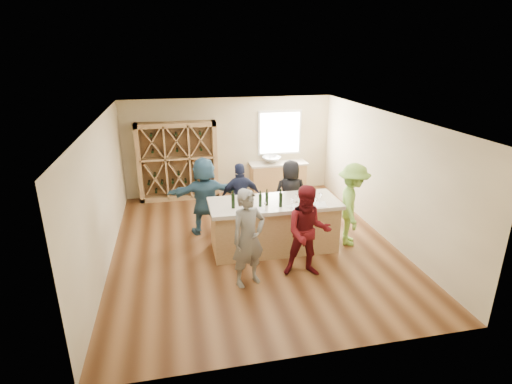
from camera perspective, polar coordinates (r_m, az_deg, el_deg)
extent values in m
cube|color=brown|center=(8.94, -0.37, -7.73)|extent=(6.00, 7.00, 0.10)
cube|color=white|center=(8.02, -0.41, 10.97)|extent=(6.00, 7.00, 0.10)
cube|color=#C9B892|center=(11.74, -3.88, 6.55)|extent=(6.00, 0.10, 2.80)
cube|color=#C9B892|center=(5.24, 7.54, -11.17)|extent=(6.00, 0.10, 2.80)
cube|color=#C9B892|center=(8.35, -21.36, -0.35)|extent=(0.10, 7.00, 2.80)
cube|color=#C9B892|center=(9.43, 18.10, 2.28)|extent=(0.10, 7.00, 2.80)
cube|color=white|center=(11.88, 3.39, 8.46)|extent=(1.30, 0.06, 1.30)
cube|color=white|center=(11.85, 3.44, 8.42)|extent=(1.18, 0.01, 1.18)
cube|color=tan|center=(11.43, -11.12, 4.31)|extent=(2.20, 0.45, 2.20)
cube|color=tan|center=(11.94, 3.14, 1.96)|extent=(1.60, 0.58, 0.86)
cube|color=beige|center=(11.81, 3.18, 4.09)|extent=(1.70, 0.62, 0.06)
imported|color=silver|center=(11.72, 2.25, 4.62)|extent=(0.54, 0.54, 0.19)
cylinder|color=silver|center=(11.88, 2.04, 5.10)|extent=(0.02, 0.02, 0.30)
cube|color=tan|center=(8.55, 2.58, -5.00)|extent=(2.60, 1.00, 1.00)
cube|color=beige|center=(8.33, 2.64, -1.63)|extent=(2.72, 1.12, 0.08)
cylinder|color=black|center=(7.94, -3.29, -1.31)|extent=(0.10, 0.10, 0.30)
cylinder|color=black|center=(7.91, -1.57, -1.25)|extent=(0.11, 0.11, 0.33)
cylinder|color=black|center=(8.02, -0.98, -1.15)|extent=(0.08, 0.08, 0.27)
cylinder|color=black|center=(8.00, 0.61, -1.23)|extent=(0.08, 0.08, 0.26)
cylinder|color=black|center=(8.08, 1.56, -1.02)|extent=(0.07, 0.07, 0.27)
cone|color=white|center=(7.80, 1.33, -2.19)|extent=(0.08, 0.08, 0.17)
cone|color=white|center=(7.98, 5.13, -1.64)|extent=(0.08, 0.08, 0.19)
cone|color=white|center=(8.07, 8.48, -1.50)|extent=(0.08, 0.08, 0.20)
cone|color=white|center=(8.29, 5.87, -0.92)|extent=(0.08, 0.08, 0.17)
cone|color=white|center=(8.35, 9.15, -0.79)|extent=(0.10, 0.10, 0.20)
cube|color=white|center=(7.88, 0.51, -2.58)|extent=(0.25, 0.33, 0.00)
cube|color=white|center=(8.05, 5.43, -2.17)|extent=(0.29, 0.34, 0.00)
cube|color=white|center=(8.27, 9.22, -1.76)|extent=(0.28, 0.35, 0.00)
imported|color=slate|center=(7.12, -1.10, -6.61)|extent=(0.80, 0.70, 1.83)
imported|color=#590F14|center=(7.47, 7.42, -5.67)|extent=(0.94, 0.64, 1.78)
imported|color=#8CC64C|center=(8.85, 13.58, -1.77)|extent=(0.95, 1.30, 1.82)
imported|color=#191E38|center=(9.27, -2.19, -0.80)|extent=(0.97, 0.51, 1.64)
imported|color=black|center=(9.52, 4.92, -0.29)|extent=(0.82, 0.55, 1.64)
imported|color=#335972|center=(9.21, -7.33, -0.53)|extent=(1.71, 0.67, 1.82)
cylinder|color=black|center=(8.01, 3.54, -1.11)|extent=(0.07, 0.07, 0.30)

